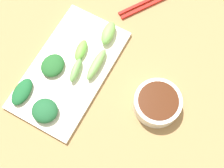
{
  "coord_description": "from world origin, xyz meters",
  "views": [
    {
      "loc": [
        -0.15,
        0.22,
        0.79
      ],
      "look_at": [
        -0.02,
        -0.01,
        0.05
      ],
      "focal_mm": 51.79,
      "sensor_mm": 36.0,
      "label": 1
    }
  ],
  "objects": [
    {
      "name": "broccoli_stalk_1",
      "position": [
        0.08,
        -0.0,
        0.05
      ],
      "size": [
        0.03,
        0.07,
        0.03
      ],
      "primitive_type": "ellipsoid",
      "rotation": [
        0.0,
        0.0,
        0.19
      ],
      "color": "#6FAD5A",
      "rests_on": "serving_plate"
    },
    {
      "name": "broccoli_stalk_5",
      "position": [
        0.04,
        -0.04,
        0.05
      ],
      "size": [
        0.03,
        0.09,
        0.03
      ],
      "primitive_type": "ellipsoid",
      "rotation": [
        0.0,
        0.0,
        0.03
      ],
      "color": "#75B25A",
      "rests_on": "serving_plate"
    },
    {
      "name": "broccoli_leafy_2",
      "position": [
        0.13,
        0.02,
        0.04
      ],
      "size": [
        0.06,
        0.07,
        0.02
      ],
      "primitive_type": "ellipsoid",
      "rotation": [
        0.0,
        0.0,
        -0.03
      ],
      "color": "#205926",
      "rests_on": "serving_plate"
    },
    {
      "name": "broccoli_stalk_3",
      "position": [
        0.05,
        -0.13,
        0.05
      ],
      "size": [
        0.04,
        0.07,
        0.03
      ],
      "primitive_type": "ellipsoid",
      "rotation": [
        0.0,
        0.0,
        0.17
      ],
      "color": "#74B854",
      "rests_on": "serving_plate"
    },
    {
      "name": "broccoli_stalk_4",
      "position": [
        0.09,
        -0.05,
        0.04
      ],
      "size": [
        0.04,
        0.06,
        0.02
      ],
      "primitive_type": "ellipsoid",
      "rotation": [
        0.0,
        0.0,
        0.18
      ],
      "color": "#69B542",
      "rests_on": "serving_plate"
    },
    {
      "name": "serving_plate",
      "position": [
        0.1,
        0.0,
        0.03
      ],
      "size": [
        0.18,
        0.33,
        0.01
      ],
      "primitive_type": "cube",
      "color": "silver",
      "rests_on": "tabletop"
    },
    {
      "name": "tabletop",
      "position": [
        0.0,
        0.0,
        0.01
      ],
      "size": [
        2.1,
        2.1,
        0.02
      ],
      "primitive_type": "cube",
      "color": "#98774A",
      "rests_on": "ground"
    },
    {
      "name": "broccoli_leafy_6",
      "position": [
        0.16,
        0.11,
        0.04
      ],
      "size": [
        0.04,
        0.08,
        0.02
      ],
      "primitive_type": "ellipsoid",
      "rotation": [
        0.0,
        0.0,
        0.06
      ],
      "color": "#19592B",
      "rests_on": "serving_plate"
    },
    {
      "name": "broccoli_leafy_0",
      "position": [
        0.09,
        0.13,
        0.05
      ],
      "size": [
        0.07,
        0.07,
        0.03
      ],
      "primitive_type": "ellipsoid",
      "rotation": [
        0.0,
        0.0,
        0.11
      ],
      "color": "#1C562E",
      "rests_on": "serving_plate"
    },
    {
      "name": "sauce_bowl",
      "position": [
        -0.14,
        -0.02,
        0.04
      ],
      "size": [
        0.12,
        0.12,
        0.05
      ],
      "color": "silver",
      "rests_on": "tabletop"
    }
  ]
}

